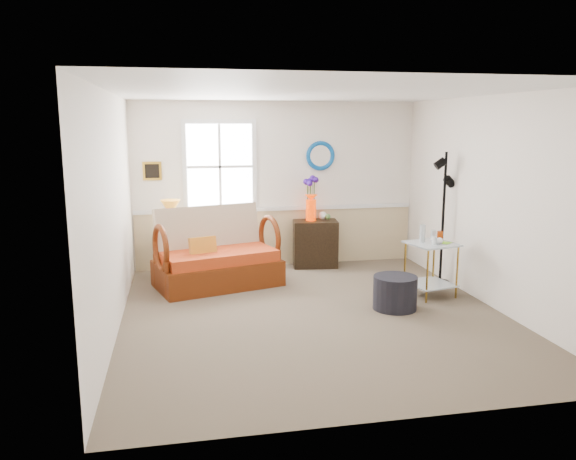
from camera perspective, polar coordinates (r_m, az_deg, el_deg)
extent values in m
cube|color=brown|center=(6.82, 2.61, -8.56)|extent=(4.50, 5.00, 0.01)
cube|color=white|center=(6.44, 2.82, 13.82)|extent=(4.50, 5.00, 0.01)
cube|color=white|center=(8.93, -1.13, 4.63)|extent=(4.50, 0.01, 2.60)
cube|color=white|center=(4.16, 10.96, -2.70)|extent=(4.50, 0.01, 2.60)
cube|color=white|center=(6.36, -17.39, 1.63)|extent=(0.01, 5.00, 2.60)
cube|color=white|center=(7.37, 19.97, 2.67)|extent=(0.01, 5.00, 2.60)
cube|color=tan|center=(9.04, -1.09, -0.75)|extent=(4.46, 0.02, 0.90)
cube|color=white|center=(8.95, -1.09, 2.19)|extent=(4.46, 0.04, 0.06)
cube|color=gold|center=(8.76, -13.64, 5.85)|extent=(0.28, 0.03, 0.28)
torus|color=#005BAE|center=(9.03, 3.30, 7.54)|extent=(0.47, 0.07, 0.47)
imported|color=#507E3D|center=(8.51, -10.91, 0.47)|extent=(0.45, 0.47, 0.29)
cylinder|color=black|center=(7.07, 10.81, -6.26)|extent=(0.64, 0.64, 0.41)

